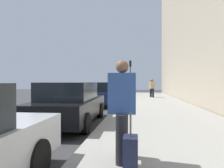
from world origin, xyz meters
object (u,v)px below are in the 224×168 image
object	(u,v)px
traffic_light_pole	(130,71)
parked_car_navy	(100,94)
pedestrian_tan_coat	(152,87)
pedestrian_blue_coat	(122,107)
pedestrian_navy_coat	(151,86)
rolling_suitcase	(131,154)
parked_car_black	(70,103)

from	to	relation	value
traffic_light_pole	parked_car_navy	bearing A→B (deg)	172.24
pedestrian_tan_coat	pedestrian_blue_coat	xyz separation A→B (m)	(-15.61, 1.62, 0.05)
pedestrian_navy_coat	rolling_suitcase	world-z (taller)	pedestrian_navy_coat
pedestrian_tan_coat	pedestrian_blue_coat	bearing A→B (deg)	174.07
pedestrian_blue_coat	traffic_light_pole	distance (m)	21.65
parked_car_navy	parked_car_black	bearing A→B (deg)	-179.76
parked_car_black	pedestrian_blue_coat	world-z (taller)	pedestrian_blue_coat
parked_car_navy	rolling_suitcase	xyz separation A→B (m)	(-10.16, -2.30, -0.33)
pedestrian_navy_coat	rolling_suitcase	distance (m)	22.93
parked_car_navy	pedestrian_navy_coat	bearing A→B (deg)	-18.19
parked_car_navy	pedestrian_navy_coat	xyz separation A→B (m)	(12.69, -4.17, 0.33)
parked_car_navy	pedestrian_tan_coat	xyz separation A→B (m)	(5.95, -3.76, 0.29)
parked_car_navy	pedestrian_blue_coat	bearing A→B (deg)	-167.49
parked_car_navy	traffic_light_pole	xyz separation A→B (m)	(11.91, -1.62, 2.10)
pedestrian_navy_coat	pedestrian_tan_coat	bearing A→B (deg)	176.54
pedestrian_blue_coat	pedestrian_navy_coat	bearing A→B (deg)	-5.18
parked_car_black	pedestrian_tan_coat	size ratio (longest dim) A/B	2.79
parked_car_black	pedestrian_tan_coat	bearing A→B (deg)	-17.32
parked_car_navy	pedestrian_navy_coat	distance (m)	13.36
parked_car_black	pedestrian_navy_coat	world-z (taller)	pedestrian_navy_coat
parked_car_navy	pedestrian_tan_coat	bearing A→B (deg)	-32.33
pedestrian_blue_coat	traffic_light_pole	size ratio (longest dim) A/B	0.44
pedestrian_blue_coat	traffic_light_pole	world-z (taller)	traffic_light_pole
traffic_light_pole	rolling_suitcase	distance (m)	22.21
parked_car_navy	pedestrian_blue_coat	size ratio (longest dim) A/B	2.37
parked_car_navy	pedestrian_tan_coat	world-z (taller)	pedestrian_tan_coat
pedestrian_tan_coat	pedestrian_navy_coat	size ratio (longest dim) A/B	0.95
pedestrian_tan_coat	pedestrian_navy_coat	world-z (taller)	pedestrian_navy_coat
parked_car_black	rolling_suitcase	distance (m)	4.72
parked_car_black	pedestrian_navy_coat	xyz separation A→B (m)	(18.73, -4.15, 0.33)
parked_car_black	pedestrian_tan_coat	xyz separation A→B (m)	(11.98, -3.74, 0.28)
traffic_light_pole	rolling_suitcase	world-z (taller)	traffic_light_pole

